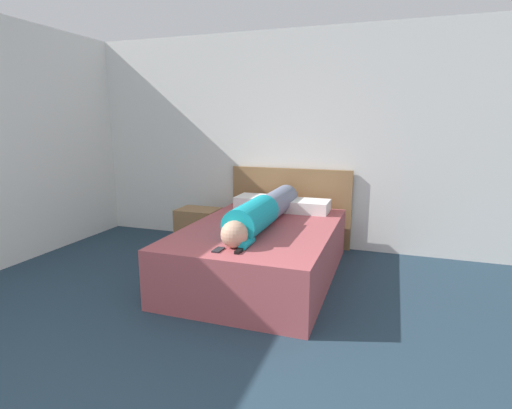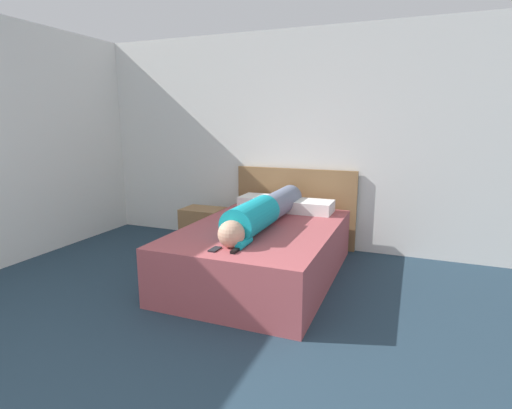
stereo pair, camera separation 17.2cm
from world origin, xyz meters
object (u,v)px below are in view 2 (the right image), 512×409
(tv_remote, at_px, (236,250))
(nightstand, at_px, (203,227))
(person_lying, at_px, (264,212))
(bed, at_px, (262,252))
(pillow_near_headboard, at_px, (264,202))
(pillow_second, at_px, (309,207))
(cell_phone, at_px, (215,249))

(tv_remote, bearing_deg, nightstand, 127.33)
(person_lying, distance_m, tv_remote, 0.85)
(bed, distance_m, person_lying, 0.40)
(pillow_near_headboard, height_order, pillow_second, pillow_near_headboard)
(tv_remote, bearing_deg, cell_phone, -170.40)
(person_lying, bearing_deg, nightstand, 148.77)
(person_lying, height_order, pillow_near_headboard, person_lying)
(cell_phone, bearing_deg, nightstand, 122.28)
(pillow_near_headboard, distance_m, cell_phone, 1.61)
(person_lying, relative_size, pillow_second, 3.39)
(bed, bearing_deg, tv_remote, -83.89)
(pillow_near_headboard, bearing_deg, pillow_second, 0.00)
(pillow_near_headboard, xyz_separation_m, cell_phone, (0.18, -1.60, -0.07))
(person_lying, xyz_separation_m, cell_phone, (-0.09, -0.87, -0.13))
(pillow_second, xyz_separation_m, cell_phone, (-0.37, -1.60, -0.06))
(pillow_second, distance_m, cell_phone, 1.65)
(nightstand, bearing_deg, tv_remote, -52.67)
(person_lying, xyz_separation_m, pillow_second, (0.27, 0.74, -0.07))
(pillow_near_headboard, relative_size, pillow_second, 1.05)
(nightstand, bearing_deg, pillow_near_headboard, 7.69)
(nightstand, xyz_separation_m, pillow_near_headboard, (0.77, 0.10, 0.36))
(pillow_second, height_order, tv_remote, pillow_second)
(bed, xyz_separation_m, nightstand, (-1.04, 0.67, -0.02))
(bed, xyz_separation_m, tv_remote, (0.09, -0.80, 0.27))
(pillow_near_headboard, bearing_deg, person_lying, -69.82)
(nightstand, distance_m, tv_remote, 1.87)
(nightstand, height_order, cell_phone, cell_phone)
(person_lying, distance_m, pillow_near_headboard, 0.79)
(bed, height_order, pillow_second, pillow_second)
(tv_remote, relative_size, cell_phone, 1.15)
(pillow_near_headboard, relative_size, tv_remote, 3.67)
(person_lying, bearing_deg, tv_remote, -84.57)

